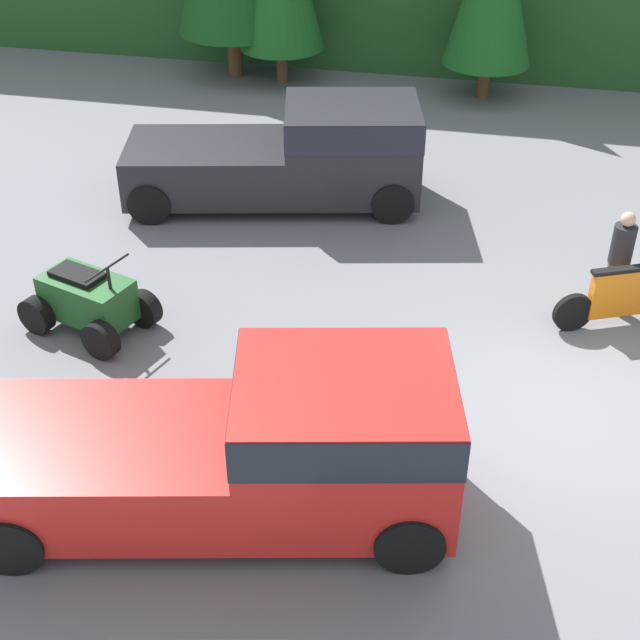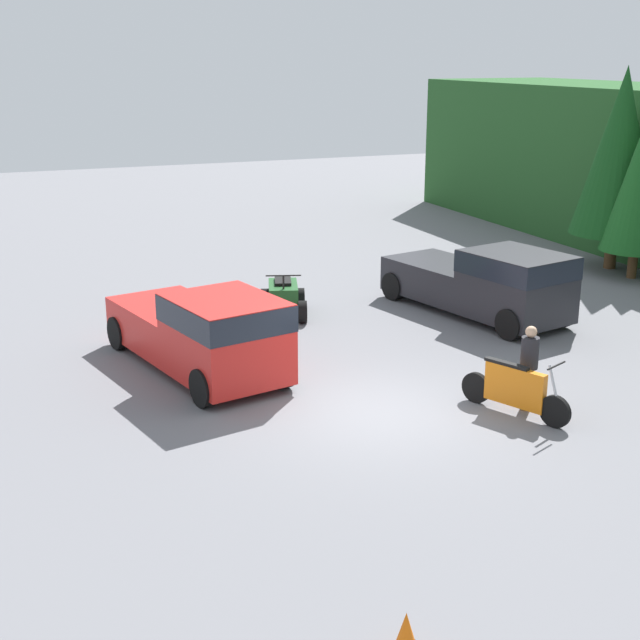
% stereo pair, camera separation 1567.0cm
% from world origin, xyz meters
% --- Properties ---
extents(ground_plane, '(80.00, 80.00, 0.00)m').
position_xyz_m(ground_plane, '(0.00, 0.00, 0.00)').
color(ground_plane, slate).
extents(pickup_truck_red, '(5.60, 3.10, 1.89)m').
position_xyz_m(pickup_truck_red, '(-3.29, -2.37, 0.99)').
color(pickup_truck_red, red).
rests_on(pickup_truck_red, ground_plane).
extents(pickup_truck_second, '(5.73, 3.14, 1.89)m').
position_xyz_m(pickup_truck_second, '(-4.70, 5.52, 0.99)').
color(pickup_truck_second, '#232328').
rests_on(pickup_truck_second, ground_plane).
extents(dirt_bike, '(2.20, 1.14, 1.21)m').
position_xyz_m(dirt_bike, '(1.08, 2.48, 0.50)').
color(dirt_bike, black).
rests_on(dirt_bike, ground_plane).
extents(quad_atv, '(2.11, 1.68, 1.23)m').
position_xyz_m(quad_atv, '(-6.82, 0.64, 0.48)').
color(quad_atv, black).
rests_on(quad_atv, ground_plane).
extents(rider_person, '(0.48, 0.48, 1.67)m').
position_xyz_m(rider_person, '(0.90, 2.89, 0.90)').
color(rider_person, brown).
rests_on(rider_person, ground_plane).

